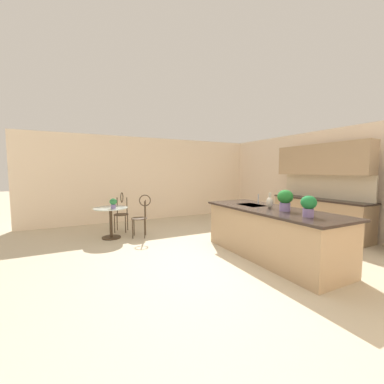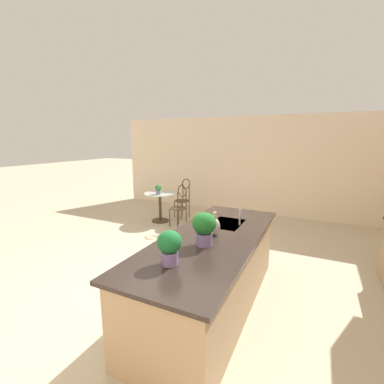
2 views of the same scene
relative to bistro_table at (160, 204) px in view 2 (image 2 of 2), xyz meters
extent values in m
plane|color=beige|center=(2.39, 1.62, -0.45)|extent=(40.00, 40.00, 0.00)
cube|color=beige|center=(-1.87, 1.62, 0.90)|extent=(0.12, 7.80, 2.70)
cube|color=tan|center=(2.69, 2.47, -0.01)|extent=(2.70, 0.96, 0.88)
cube|color=#2D231E|center=(2.69, 2.47, 0.45)|extent=(2.80, 1.06, 0.04)
cube|color=#B2B5BA|center=(2.14, 2.47, 0.46)|extent=(0.56, 0.40, 0.03)
cylinder|color=#3D2D1E|center=(0.00, 0.00, -0.43)|extent=(0.44, 0.44, 0.03)
cylinder|color=#3D2D1E|center=(0.00, 0.00, -0.07)|extent=(0.07, 0.07, 0.69)
cylinder|color=#B2C6C1|center=(0.00, 0.00, 0.29)|extent=(0.80, 0.80, 0.01)
cylinder|color=#3D2D1E|center=(0.29, 0.45, -0.22)|extent=(0.03, 0.03, 0.45)
cylinder|color=#3D2D1E|center=(0.02, 0.54, -0.22)|extent=(0.03, 0.03, 0.45)
cylinder|color=#3D2D1E|center=(0.38, 0.71, -0.22)|extent=(0.03, 0.03, 0.45)
cylinder|color=#3D2D1E|center=(0.12, 0.81, -0.22)|extent=(0.03, 0.03, 0.45)
cylinder|color=#3D2D1E|center=(0.20, 0.63, 0.01)|extent=(0.49, 0.49, 0.02)
cylinder|color=#3D2D1E|center=(0.38, 0.73, 0.23)|extent=(0.03, 0.03, 0.45)
cylinder|color=#3D2D1E|center=(0.13, 0.81, 0.23)|extent=(0.03, 0.03, 0.45)
torus|color=#3D2D1E|center=(0.25, 0.77, 0.45)|extent=(0.12, 0.28, 0.28)
cylinder|color=#3D2D1E|center=(-0.36, 0.41, -0.22)|extent=(0.03, 0.03, 0.45)
cylinder|color=#3D2D1E|center=(-0.47, 0.15, -0.22)|extent=(0.03, 0.03, 0.45)
cylinder|color=#3D2D1E|center=(-0.62, 0.52, -0.22)|extent=(0.03, 0.03, 0.45)
cylinder|color=#3D2D1E|center=(-0.72, 0.26, -0.22)|extent=(0.03, 0.03, 0.45)
cylinder|color=#3D2D1E|center=(-0.54, 0.34, 0.01)|extent=(0.50, 0.50, 0.02)
cylinder|color=#3D2D1E|center=(-0.63, 0.52, 0.23)|extent=(0.03, 0.03, 0.45)
cylinder|color=#3D2D1E|center=(-0.73, 0.28, 0.23)|extent=(0.03, 0.03, 0.45)
torus|color=#3D2D1E|center=(-0.68, 0.40, 0.45)|extent=(0.27, 0.13, 0.28)
cylinder|color=#B2B5BA|center=(2.14, 2.65, 0.58)|extent=(0.02, 0.02, 0.22)
cylinder|color=#7A669E|center=(0.13, 0.05, 0.34)|extent=(0.11, 0.11, 0.09)
ellipsoid|color=#2B733B|center=(0.13, 0.05, 0.45)|extent=(0.17, 0.17, 0.15)
cylinder|color=#7A669E|center=(2.99, 2.49, 0.54)|extent=(0.18, 0.18, 0.14)
ellipsoid|color=#1E6826|center=(2.99, 2.49, 0.72)|extent=(0.26, 0.26, 0.24)
cylinder|color=#7A669E|center=(3.54, 2.38, 0.54)|extent=(0.16, 0.16, 0.13)
ellipsoid|color=#1B6B32|center=(3.54, 2.38, 0.69)|extent=(0.23, 0.23, 0.21)
ellipsoid|color=#BCB29E|center=(2.64, 2.48, 0.58)|extent=(0.13, 0.13, 0.21)
cylinder|color=#BCB29E|center=(2.64, 2.48, 0.72)|extent=(0.04, 0.04, 0.08)
camera|label=1|loc=(5.99, -0.84, 1.17)|focal=22.68mm
camera|label=2|loc=(5.49, 3.55, 1.61)|focal=24.55mm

